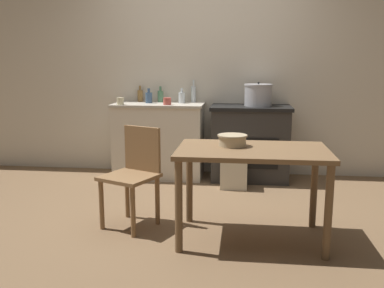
# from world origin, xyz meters

# --- Properties ---
(ground_plane) EXTENTS (14.00, 14.00, 0.00)m
(ground_plane) POSITION_xyz_m (0.00, 0.00, 0.00)
(ground_plane) COLOR brown
(wall_back) EXTENTS (8.00, 0.07, 2.55)m
(wall_back) POSITION_xyz_m (0.00, 1.58, 1.27)
(wall_back) COLOR beige
(wall_back) RESTS_ON ground_plane
(counter_cabinet) EXTENTS (1.07, 0.57, 0.89)m
(counter_cabinet) POSITION_xyz_m (-0.50, 1.28, 0.44)
(counter_cabinet) COLOR beige
(counter_cabinet) RESTS_ON ground_plane
(stove) EXTENTS (0.92, 0.58, 0.87)m
(stove) POSITION_xyz_m (0.58, 1.28, 0.44)
(stove) COLOR #2D2B28
(stove) RESTS_ON ground_plane
(work_table) EXTENTS (1.14, 0.71, 0.72)m
(work_table) POSITION_xyz_m (0.57, -0.49, 0.62)
(work_table) COLOR brown
(work_table) RESTS_ON ground_plane
(chair) EXTENTS (0.53, 0.53, 0.83)m
(chair) POSITION_xyz_m (-0.41, -0.30, 0.45)
(chair) COLOR olive
(chair) RESTS_ON ground_plane
(flour_sack) EXTENTS (0.29, 0.20, 0.38)m
(flour_sack) POSITION_xyz_m (0.40, 0.87, 0.19)
(flour_sack) COLOR beige
(flour_sack) RESTS_ON ground_plane
(stock_pot) EXTENTS (0.32, 0.32, 0.27)m
(stock_pot) POSITION_xyz_m (0.66, 1.28, 1.00)
(stock_pot) COLOR #A8A8AD
(stock_pot) RESTS_ON stove
(mixing_bowl_large) EXTENTS (0.23, 0.23, 0.09)m
(mixing_bowl_large) POSITION_xyz_m (0.41, -0.41, 0.77)
(mixing_bowl_large) COLOR tan
(mixing_bowl_large) RESTS_ON work_table
(bottle_far_left) EXTENTS (0.06, 0.06, 0.27)m
(bottle_far_left) POSITION_xyz_m (-0.11, 1.48, 0.99)
(bottle_far_left) COLOR silver
(bottle_far_left) RESTS_ON counter_cabinet
(bottle_left) EXTENTS (0.07, 0.07, 0.19)m
(bottle_left) POSITION_xyz_m (-0.51, 1.45, 0.96)
(bottle_left) COLOR #517F5B
(bottle_left) RESTS_ON counter_cabinet
(bottle_mid_left) EXTENTS (0.07, 0.07, 0.20)m
(bottle_mid_left) POSITION_xyz_m (-0.78, 1.49, 0.96)
(bottle_mid_left) COLOR olive
(bottle_mid_left) RESTS_ON counter_cabinet
(bottle_center_left) EXTENTS (0.08, 0.08, 0.18)m
(bottle_center_left) POSITION_xyz_m (-0.63, 1.32, 0.95)
(bottle_center_left) COLOR #3D5675
(bottle_center_left) RESTS_ON counter_cabinet
(bottle_center) EXTENTS (0.08, 0.08, 0.18)m
(bottle_center) POSITION_xyz_m (-0.24, 1.36, 0.95)
(bottle_center) COLOR silver
(bottle_center) RESTS_ON counter_cabinet
(cup_center_right) EXTENTS (0.08, 0.08, 0.08)m
(cup_center_right) POSITION_xyz_m (-0.91, 1.08, 0.93)
(cup_center_right) COLOR beige
(cup_center_right) RESTS_ON counter_cabinet
(cup_mid_right) EXTENTS (0.09, 0.09, 0.08)m
(cup_mid_right) POSITION_xyz_m (-0.37, 1.12, 0.93)
(cup_mid_right) COLOR #B74C42
(cup_mid_right) RESTS_ON counter_cabinet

